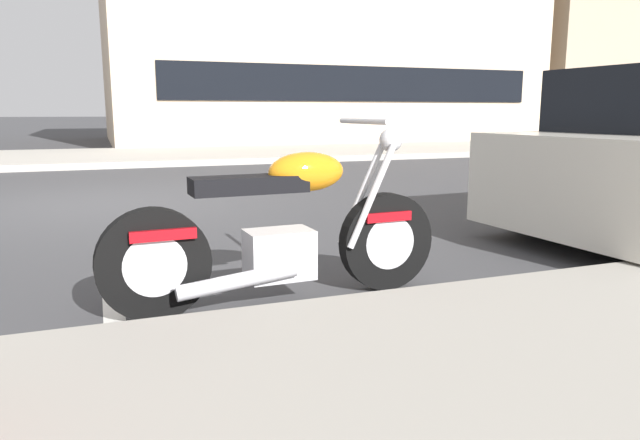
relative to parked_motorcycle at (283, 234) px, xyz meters
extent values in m
plane|color=#3D3D3F|center=(-0.99, 4.50, -0.43)|extent=(260.00, 260.00, 0.00)
cube|color=#ADA89E|center=(11.01, 11.81, -0.36)|extent=(120.00, 5.00, 0.14)
cube|color=silver|center=(-0.99, 0.29, -0.42)|extent=(0.12, 2.20, 0.01)
cylinder|color=black|center=(0.72, 0.03, -0.11)|extent=(0.64, 0.14, 0.64)
cylinder|color=silver|center=(0.72, 0.03, -0.11)|extent=(0.36, 0.13, 0.35)
cylinder|color=black|center=(-0.76, -0.03, -0.11)|extent=(0.64, 0.14, 0.64)
cylinder|color=silver|center=(-0.76, -0.03, -0.11)|extent=(0.36, 0.13, 0.35)
cube|color=silver|center=(-0.02, 0.00, -0.13)|extent=(0.41, 0.28, 0.30)
cube|color=black|center=(-0.20, 0.00, 0.31)|extent=(0.69, 0.25, 0.10)
ellipsoid|color=orange|center=(0.16, 0.01, 0.37)|extent=(0.49, 0.26, 0.24)
cube|color=#B20C14|center=(-0.71, -0.02, 0.07)|extent=(0.37, 0.19, 0.06)
cube|color=#B20C14|center=(0.70, 0.03, 0.07)|extent=(0.33, 0.17, 0.06)
cylinder|color=silver|center=(0.57, 0.10, 0.21)|extent=(0.34, 0.06, 0.65)
cylinder|color=silver|center=(0.57, -0.04, 0.21)|extent=(0.34, 0.06, 0.65)
cylinder|color=silver|center=(0.54, 0.03, 0.67)|extent=(0.06, 0.62, 0.04)
sphere|color=silver|center=(0.74, 0.03, 0.55)|extent=(0.15, 0.15, 0.15)
cylinder|color=silver|center=(-0.32, -0.15, -0.22)|extent=(0.71, 0.12, 0.16)
cylinder|color=black|center=(2.93, 1.21, -0.12)|extent=(0.63, 0.26, 0.62)
cube|color=beige|center=(6.97, 19.71, 4.16)|extent=(15.03, 11.19, 9.18)
cube|color=black|center=(6.97, 14.08, 1.59)|extent=(12.62, 0.06, 1.10)
cube|color=tan|center=(22.59, 19.92, 3.91)|extent=(14.77, 11.61, 8.68)
camera|label=1|loc=(-1.02, -3.32, 0.73)|focal=32.88mm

